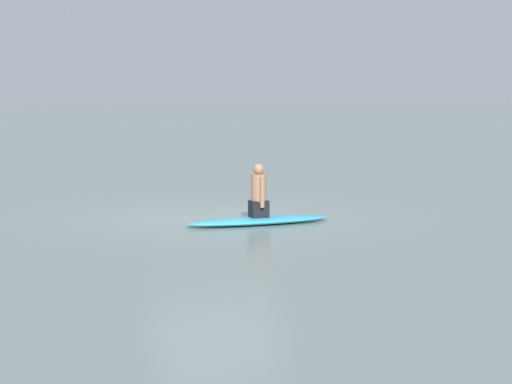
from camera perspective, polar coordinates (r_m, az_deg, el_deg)
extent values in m
plane|color=slate|center=(15.56, -2.53, -1.80)|extent=(400.00, 400.00, 0.00)
ellipsoid|color=#339EC6|center=(14.93, 0.18, -1.89)|extent=(2.62, 0.63, 0.13)
cube|color=black|center=(14.91, 0.18, -1.10)|extent=(0.31, 0.25, 0.28)
cylinder|color=#9E7051|center=(14.86, 0.18, 0.27)|extent=(0.27, 0.27, 0.47)
sphere|color=#9E7051|center=(14.83, 0.18, 1.51)|extent=(0.19, 0.19, 0.19)
cylinder|color=#9E7051|center=(15.02, -0.05, 0.10)|extent=(0.08, 0.08, 0.52)
cylinder|color=#9E7051|center=(14.72, 0.41, -0.03)|extent=(0.08, 0.08, 0.52)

